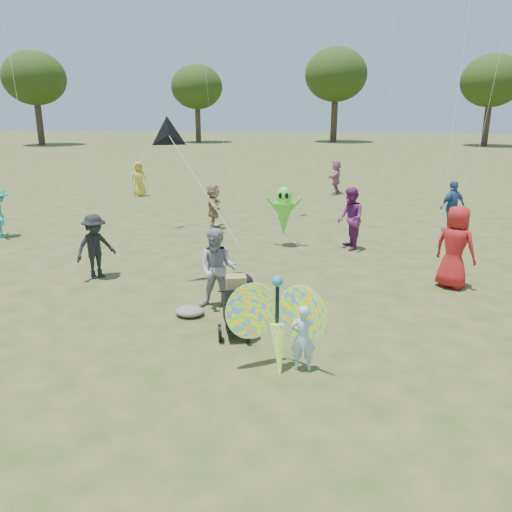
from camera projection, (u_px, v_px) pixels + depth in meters
The scene contains 17 objects.
ground at pixel (256, 343), 8.51m from camera, with size 160.00×160.00×0.00m, color #51592B.
child_girl at pixel (303, 338), 7.50m from camera, with size 0.38×0.25×1.05m, color #A5CCE9.
adult_man at pixel (218, 269), 9.78m from camera, with size 0.79×0.62×1.63m, color #96969B.
grey_bag at pixel (190, 311), 9.61m from camera, with size 0.57×0.46×0.18m, color slate.
crowd_a at pixel (455, 247), 10.92m from camera, with size 0.90×0.59×1.85m, color #AB1B1B.
crowd_b at pixel (95, 247), 11.60m from camera, with size 0.98×0.56×1.52m, color black.
crowd_c at pixel (452, 206), 16.01m from camera, with size 0.97×0.40×1.65m, color #32588A.
crowd_d at pixel (214, 207), 16.39m from camera, with size 1.39×0.44×1.50m, color #A08162.
crowd_e at pixel (350, 219), 13.97m from camera, with size 0.86×0.67×1.76m, color #6F2569.
crowd_g at pixel (139, 179), 22.61m from camera, with size 0.76×0.50×1.56m, color gold.
crowd_i at pixel (1, 213), 15.36m from camera, with size 0.97×0.56×1.50m, color teal.
crowd_j at pixel (336, 177), 23.28m from camera, with size 1.46×0.46×1.57m, color #B46788.
jogging_stroller at pixel (237, 300), 8.75m from camera, with size 0.67×1.11×1.09m.
butterfly_kite at pixel (278, 324), 7.48m from camera, with size 1.74×0.75×1.68m.
delta_kite_rig at pixel (169, 136), 10.56m from camera, with size 2.15×1.61×2.40m.
alien_kite at pixel (284, 213), 14.28m from camera, with size 1.12×0.69×1.74m.
tree_line at pixel (355, 77), 48.84m from camera, with size 91.78×33.60×10.79m.
Camera 1 is at (1.04, -7.67, 3.83)m, focal length 35.00 mm.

